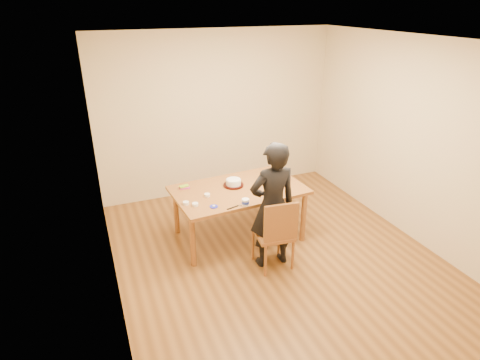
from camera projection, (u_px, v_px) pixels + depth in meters
name	position (u px, v px, depth m)	size (l,w,h in m)	color
room_shell	(267.00, 151.00, 5.04)	(4.00, 4.50, 2.70)	brown
dining_table	(239.00, 190.00, 5.44)	(1.74, 1.04, 0.04)	brown
dining_chair	(273.00, 234.00, 4.95)	(0.44, 0.44, 0.04)	brown
cake_plate	(233.00, 185.00, 5.50)	(0.28, 0.28, 0.02)	red
cake	(233.00, 182.00, 5.49)	(0.20, 0.20, 0.07)	white
frosting_dome	(233.00, 179.00, 5.47)	(0.20, 0.20, 0.03)	white
frosting_tub	(245.00, 202.00, 4.98)	(0.09, 0.09, 0.08)	white
frosting_lid	(214.00, 207.00, 4.94)	(0.10, 0.10, 0.01)	#1B20B2
frosting_dollop	(214.00, 206.00, 4.94)	(0.04, 0.04, 0.02)	white
ramekin_green	(195.00, 204.00, 4.97)	(0.08, 0.08, 0.04)	white
ramekin_yellow	(207.00, 195.00, 5.21)	(0.07, 0.07, 0.04)	white
ramekin_multi	(186.00, 203.00, 5.00)	(0.07, 0.07, 0.04)	white
candy_box_pink	(185.00, 188.00, 5.43)	(0.14, 0.07, 0.02)	#ED3771
candy_box_green	(184.00, 186.00, 5.42)	(0.12, 0.06, 0.02)	green
spatula	(233.00, 207.00, 4.92)	(0.17, 0.02, 0.01)	black
person	(273.00, 206.00, 4.83)	(0.59, 0.39, 1.63)	black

